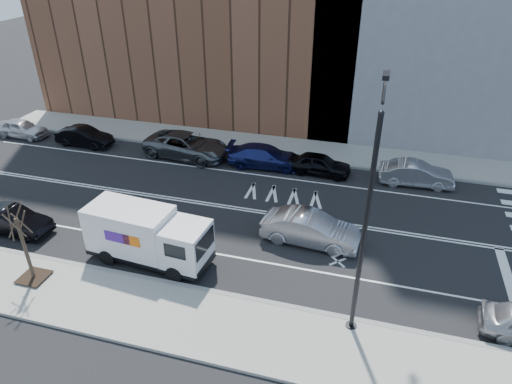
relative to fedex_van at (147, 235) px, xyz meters
The scene contains 17 objects.
ground 6.37m from the fedex_van, 64.46° to the left, with size 120.00×120.00×0.00m, color black.
sidewalk_near 4.38m from the fedex_van, 50.08° to the right, with size 44.00×3.60×0.15m, color gray.
sidewalk_far 14.71m from the fedex_van, 79.47° to the left, with size 44.00×3.60×0.15m, color gray.
curb_near 3.30m from the fedex_van, 27.59° to the right, with size 44.00×0.25×0.17m, color gray.
curb_far 12.95m from the fedex_van, 78.01° to the left, with size 44.00×0.25×0.17m, color gray.
road_markings 6.37m from the fedex_van, 64.46° to the left, with size 40.00×8.60×0.01m, color white, non-canonical shape.
streetlight 10.43m from the fedex_van, ahead, with size 0.44×4.02×9.34m.
street_tree 5.15m from the fedex_van, 147.10° to the right, with size 1.20×1.20×3.75m.
fedex_van is the anchor object (origin of this frame).
far_parked_a 19.94m from the fedex_van, 146.02° to the left, with size 1.63×4.05×1.38m, color silver.
far_parked_b 15.53m from the fedex_van, 134.77° to the left, with size 1.46×4.18×1.38m, color black.
far_parked_c 11.67m from the fedex_van, 104.52° to the left, with size 2.76×5.99×1.66m, color #52555A.
far_parked_d 11.60m from the fedex_van, 76.64° to the left, with size 2.04×5.02×1.46m, color navy.
far_parked_e 12.88m from the fedex_van, 60.34° to the left, with size 1.62×4.03×1.37m, color black.
far_parked_f 16.78m from the fedex_van, 42.63° to the left, with size 1.55×4.44×1.46m, color #A4A5A8.
driving_sedan 7.94m from the fedex_van, 26.35° to the left, with size 1.70×4.88×1.61m, color #A6A6AA.
near_parked_rear_a 7.97m from the fedex_van, behind, with size 1.46×4.19×1.38m, color black.
Camera 1 is at (6.93, -20.97, 13.67)m, focal length 32.00 mm.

